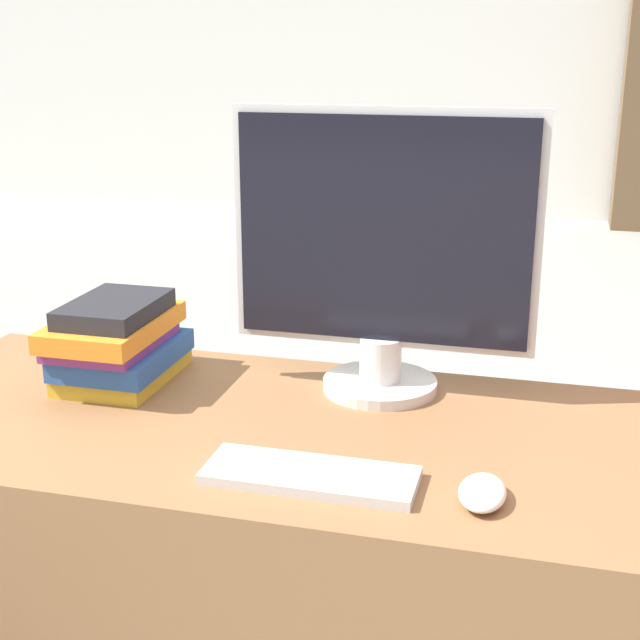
# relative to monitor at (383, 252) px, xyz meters

# --- Properties ---
(wall_back) EXTENTS (12.00, 0.06, 2.80)m
(wall_back) POSITION_rel_monitor_xyz_m (-0.11, 5.74, 0.41)
(wall_back) COLOR white
(wall_back) RESTS_ON ground_plane
(desk) EXTENTS (1.48, 0.62, 0.73)m
(desk) POSITION_rel_monitor_xyz_m (-0.11, -0.20, -0.62)
(desk) COLOR #8C603D
(desk) RESTS_ON ground_plane
(monitor) EXTENTS (0.54, 0.21, 0.51)m
(monitor) POSITION_rel_monitor_xyz_m (0.00, 0.00, 0.00)
(monitor) COLOR silver
(monitor) RESTS_ON desk
(keyboard) EXTENTS (0.31, 0.11, 0.02)m
(keyboard) POSITION_rel_monitor_xyz_m (-0.03, -0.38, -0.25)
(keyboard) COLOR silver
(keyboard) RESTS_ON desk
(mouse) EXTENTS (0.07, 0.11, 0.03)m
(mouse) POSITION_rel_monitor_xyz_m (0.22, -0.38, -0.24)
(mouse) COLOR white
(mouse) RESTS_ON desk
(book_stack) EXTENTS (0.19, 0.28, 0.16)m
(book_stack) POSITION_rel_monitor_xyz_m (-0.48, -0.09, -0.18)
(book_stack) COLOR gold
(book_stack) RESTS_ON desk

